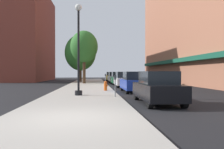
% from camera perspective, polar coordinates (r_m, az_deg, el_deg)
% --- Properties ---
extents(ground_plane, '(90.00, 90.00, 0.00)m').
position_cam_1_polar(ground_plane, '(25.83, 2.66, -3.00)').
color(ground_plane, black).
extents(sidewalk_slab, '(4.80, 50.00, 0.12)m').
position_cam_1_polar(sidewalk_slab, '(26.63, -6.19, -2.77)').
color(sidewalk_slab, '#A8A399').
rests_on(sidewalk_slab, ground).
extents(building_right_brick, '(6.80, 40.00, 20.19)m').
position_cam_1_polar(building_right_brick, '(33.90, 21.19, 14.99)').
color(building_right_brick, '#9E6047').
rests_on(building_right_brick, ground).
extents(building_far_background, '(6.80, 18.00, 16.57)m').
position_cam_1_polar(building_far_background, '(46.58, -19.39, 8.75)').
color(building_far_background, brown).
rests_on(building_far_background, ground).
extents(lamppost, '(0.48, 0.48, 5.90)m').
position_cam_1_polar(lamppost, '(15.14, -8.29, 6.60)').
color(lamppost, black).
rests_on(lamppost, sidewalk_slab).
extents(fire_hydrant, '(0.33, 0.26, 0.79)m').
position_cam_1_polar(fire_hydrant, '(18.70, -1.61, -2.77)').
color(fire_hydrant, '#E05614').
rests_on(fire_hydrant, sidewalk_slab).
extents(parking_meter_near, '(0.14, 0.09, 1.31)m').
position_cam_1_polar(parking_meter_near, '(25.23, -1.62, -0.93)').
color(parking_meter_near, slate).
rests_on(parking_meter_near, sidewalk_slab).
extents(parking_meter_far, '(0.14, 0.09, 1.31)m').
position_cam_1_polar(parking_meter_far, '(13.90, 0.80, -2.16)').
color(parking_meter_far, slate).
rests_on(parking_meter_far, sidewalk_slab).
extents(tree_near, '(3.67, 3.67, 7.03)m').
position_cam_1_polar(tree_near, '(31.19, -6.92, 6.83)').
color(tree_near, '#422D1E').
rests_on(tree_near, sidewalk_slab).
extents(tree_mid, '(4.87, 4.87, 7.35)m').
position_cam_1_polar(tree_mid, '(36.56, -7.82, 5.35)').
color(tree_mid, '#422D1E').
rests_on(tree_mid, sidewalk_slab).
extents(car_black, '(1.80, 4.30, 1.66)m').
position_cam_1_polar(car_black, '(12.01, 11.15, -3.27)').
color(car_black, black).
rests_on(car_black, ground).
extents(car_blue, '(1.80, 4.30, 1.66)m').
position_cam_1_polar(car_blue, '(18.65, 5.47, -1.89)').
color(car_blue, black).
rests_on(car_blue, ground).
extents(car_white, '(1.80, 4.30, 1.66)m').
position_cam_1_polar(car_white, '(24.96, 2.90, -1.27)').
color(car_white, black).
rests_on(car_white, ground).
extents(car_green, '(1.80, 4.30, 1.66)m').
position_cam_1_polar(car_green, '(30.71, 1.50, -0.92)').
color(car_green, black).
rests_on(car_green, ground).
extents(car_silver, '(1.80, 4.30, 1.66)m').
position_cam_1_polar(car_silver, '(36.96, 0.47, -0.67)').
color(car_silver, black).
rests_on(car_silver, ground).
extents(car_yellow, '(1.80, 4.30, 1.66)m').
position_cam_1_polar(car_yellow, '(43.71, -0.32, -0.48)').
color(car_yellow, black).
rests_on(car_yellow, ground).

